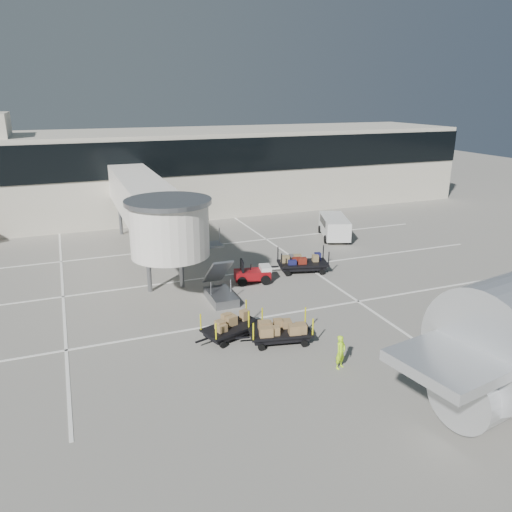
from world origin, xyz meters
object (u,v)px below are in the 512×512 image
object	(u,v)px
ground_worker	(341,352)
box_cart_near	(280,331)
baggage_tug	(253,274)
suitcase_cart	(302,264)
minivan	(334,225)
box_cart_far	(233,327)

from	to	relation	value
ground_worker	box_cart_near	bearing A→B (deg)	90.82
baggage_tug	box_cart_near	bearing A→B (deg)	-90.66
baggage_tug	suitcase_cart	xyz separation A→B (m)	(3.78, 0.60, 0.01)
baggage_tug	minivan	xyz separation A→B (m)	(10.02, 7.25, 0.52)
baggage_tug	minivan	world-z (taller)	minivan
box_cart_near	box_cart_far	bearing A→B (deg)	156.59
box_cart_near	ground_worker	distance (m)	3.47
box_cart_far	minivan	bearing A→B (deg)	28.06
suitcase_cart	minivan	distance (m)	9.13
baggage_tug	box_cart_near	world-z (taller)	baggage_tug
baggage_tug	ground_worker	bearing A→B (deg)	-79.91
baggage_tug	suitcase_cart	distance (m)	3.83
baggage_tug	box_cart_near	xyz separation A→B (m)	(-1.70, -8.08, 0.06)
suitcase_cart	box_cart_far	world-z (taller)	suitcase_cart
box_cart_near	ground_worker	size ratio (longest dim) A/B	2.42
box_cart_near	minivan	distance (m)	19.31
suitcase_cart	ground_worker	distance (m)	12.49
suitcase_cart	box_cart_near	bearing A→B (deg)	-107.73
suitcase_cart	box_cart_far	size ratio (longest dim) A/B	1.14
minivan	ground_worker	bearing A→B (deg)	-99.11
baggage_tug	minivan	bearing A→B (deg)	47.13
suitcase_cart	minivan	bearing A→B (deg)	61.39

